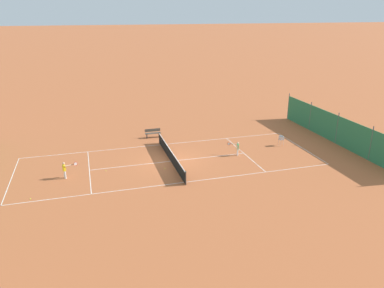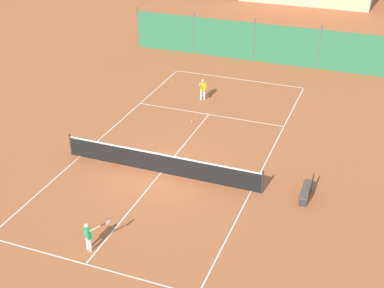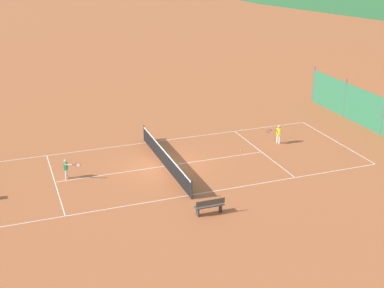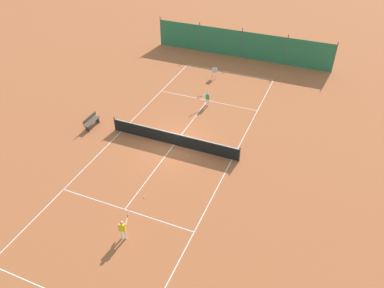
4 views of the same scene
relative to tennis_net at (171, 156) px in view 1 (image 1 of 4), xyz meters
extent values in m
plane|color=#B25B33|center=(0.00, 0.00, -0.50)|extent=(600.00, 600.00, 0.00)
cube|color=white|center=(0.00, 11.90, -0.50)|extent=(8.25, 0.05, 0.01)
cube|color=white|center=(0.00, -11.90, -0.50)|extent=(8.25, 0.05, 0.01)
cube|color=white|center=(-4.10, 0.00, -0.50)|extent=(0.05, 23.85, 0.01)
cube|color=white|center=(4.10, 0.00, -0.50)|extent=(0.05, 23.85, 0.01)
cube|color=white|center=(0.00, 6.40, -0.50)|extent=(8.20, 0.05, 0.01)
cube|color=white|center=(0.00, -6.40, -0.50)|extent=(8.20, 0.05, 0.01)
cube|color=white|center=(0.00, 0.00, -0.50)|extent=(0.05, 12.80, 0.01)
cylinder|color=#2D2D2D|center=(-4.55, 0.00, 0.03)|extent=(0.08, 0.08, 1.06)
cylinder|color=#2D2D2D|center=(4.55, 0.00, 0.03)|extent=(0.08, 0.08, 1.06)
cube|color=black|center=(0.00, 0.00, -0.04)|extent=(9.10, 0.02, 0.91)
cube|color=white|center=(0.00, 0.00, 0.43)|extent=(9.10, 0.04, 0.06)
cube|color=#2D754C|center=(0.00, -15.50, 0.80)|extent=(17.20, 0.04, 2.60)
cylinder|color=#59595E|center=(-4.30, -15.50, 0.95)|extent=(0.08, 0.08, 2.90)
cylinder|color=#59595E|center=(0.00, -15.50, 0.95)|extent=(0.08, 0.08, 2.90)
cylinder|color=#59595E|center=(4.30, -15.50, 0.95)|extent=(0.08, 0.08, 2.90)
cylinder|color=#59595E|center=(8.60, -15.50, 0.95)|extent=(0.08, 0.08, 2.90)
cylinder|color=white|center=(-0.89, 8.16, -0.21)|extent=(0.10, 0.10, 0.58)
cylinder|color=white|center=(-1.07, 8.09, -0.21)|extent=(0.10, 0.10, 0.58)
cube|color=yellow|center=(-0.98, 8.12, 0.31)|extent=(0.32, 0.25, 0.45)
sphere|color=tan|center=(-0.98, 8.12, 0.66)|extent=(0.18, 0.18, 0.18)
cylinder|color=tan|center=(-0.81, 8.19, 0.31)|extent=(0.07, 0.07, 0.45)
cylinder|color=tan|center=(-1.07, 7.85, 0.49)|extent=(0.22, 0.45, 0.07)
cylinder|color=black|center=(-0.96, 7.54, 0.49)|extent=(0.10, 0.20, 0.03)
torus|color=red|center=(-0.87, 7.31, 0.49)|extent=(0.12, 0.27, 0.28)
cylinder|color=silver|center=(-0.87, 7.31, 0.49)|extent=(0.09, 0.24, 0.25)
cylinder|color=white|center=(-0.34, -5.67, -0.23)|extent=(0.10, 0.10, 0.55)
cylinder|color=white|center=(-0.18, -5.74, -0.23)|extent=(0.10, 0.10, 0.55)
cube|color=#239E5B|center=(-0.26, -5.70, 0.26)|extent=(0.30, 0.25, 0.42)
sphere|color=beige|center=(-0.26, -5.70, 0.58)|extent=(0.17, 0.17, 0.17)
cylinder|color=beige|center=(-0.41, -5.63, 0.26)|extent=(0.06, 0.06, 0.42)
cylinder|color=beige|center=(-0.02, -5.58, 0.43)|extent=(0.23, 0.41, 0.06)
cylinder|color=black|center=(0.11, -5.30, 0.43)|extent=(0.11, 0.19, 0.03)
torus|color=red|center=(0.21, -5.09, 0.43)|extent=(0.14, 0.26, 0.28)
cylinder|color=silver|center=(0.21, -5.09, 0.43)|extent=(0.11, 0.23, 0.25)
sphere|color=#CCE033|center=(-3.73, 10.21, -0.47)|extent=(0.07, 0.07, 0.07)
sphere|color=#CCE033|center=(-1.35, 0.79, -0.47)|extent=(0.07, 0.07, 0.07)
sphere|color=#CCE033|center=(-0.53, 5.19, -0.47)|extent=(0.07, 0.07, 0.07)
cylinder|color=#B7B7BC|center=(0.69, -10.57, -0.22)|extent=(0.02, 0.02, 0.55)
cylinder|color=#B7B7BC|center=(1.03, -10.57, -0.22)|extent=(0.02, 0.02, 0.55)
cylinder|color=#B7B7BC|center=(0.69, -10.23, -0.22)|extent=(0.02, 0.02, 0.55)
cylinder|color=#B7B7BC|center=(1.03, -10.23, -0.22)|extent=(0.02, 0.02, 0.55)
cube|color=#B7B7BC|center=(0.86, -10.40, 0.06)|extent=(0.34, 0.34, 0.02)
cube|color=#B7B7BC|center=(0.86, -10.57, 0.22)|extent=(0.34, 0.02, 0.34)
cube|color=#B7B7BC|center=(0.86, -10.23, 0.22)|extent=(0.34, 0.02, 0.34)
cube|color=#B7B7BC|center=(0.69, -10.40, 0.22)|extent=(0.02, 0.34, 0.34)
cube|color=#B7B7BC|center=(1.03, -10.40, 0.22)|extent=(0.02, 0.34, 0.34)
sphere|color=#CCE033|center=(0.84, -10.47, 0.10)|extent=(0.07, 0.07, 0.07)
sphere|color=#CCE033|center=(0.78, -10.35, 0.10)|extent=(0.07, 0.07, 0.07)
sphere|color=#CCE033|center=(0.92, -10.38, 0.10)|extent=(0.07, 0.07, 0.07)
sphere|color=#CCE033|center=(0.93, -10.41, 0.10)|extent=(0.07, 0.07, 0.07)
sphere|color=#CCE033|center=(0.82, -10.29, 0.10)|extent=(0.07, 0.07, 0.07)
sphere|color=#CCE033|center=(0.78, -10.42, 0.10)|extent=(0.07, 0.07, 0.07)
sphere|color=#CCE033|center=(0.74, -10.29, 0.16)|extent=(0.07, 0.07, 0.07)
sphere|color=#CCE033|center=(0.79, -10.31, 0.16)|extent=(0.07, 0.07, 0.07)
sphere|color=#CCE033|center=(0.85, -10.52, 0.16)|extent=(0.07, 0.07, 0.07)
sphere|color=#CCE033|center=(0.74, -10.51, 0.16)|extent=(0.07, 0.07, 0.07)
cube|color=#51473D|center=(6.30, 0.27, -0.06)|extent=(0.36, 1.50, 0.05)
cube|color=#51473D|center=(6.46, 0.27, 0.20)|extent=(0.04, 1.50, 0.28)
cube|color=#333338|center=(6.30, -0.33, -0.28)|extent=(0.32, 0.06, 0.44)
cube|color=#333338|center=(6.30, 0.87, -0.28)|extent=(0.32, 0.06, 0.44)
camera|label=1|loc=(-27.36, 6.22, 11.04)|focal=35.00mm
camera|label=2|loc=(8.43, -18.27, 11.87)|focal=50.00mm
camera|label=3|loc=(27.76, -8.58, 12.22)|focal=50.00mm
camera|label=4|loc=(-8.85, 18.13, 14.59)|focal=35.00mm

